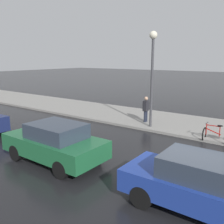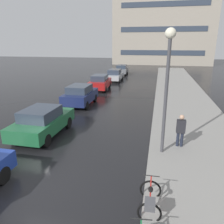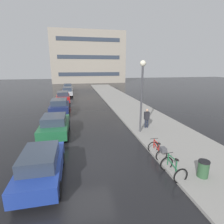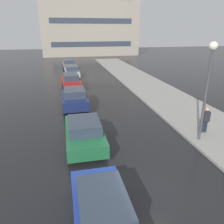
% 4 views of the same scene
% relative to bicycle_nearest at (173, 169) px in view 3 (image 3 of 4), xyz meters
% --- Properties ---
extents(ground_plane, '(140.00, 140.00, 0.00)m').
position_rel_bicycle_nearest_xyz_m(ground_plane, '(-3.70, 1.82, -0.40)').
color(ground_plane, black).
extents(sidewalk_kerb, '(4.80, 60.00, 0.14)m').
position_rel_bicycle_nearest_xyz_m(sidewalk_kerb, '(2.30, 11.82, -0.33)').
color(sidewalk_kerb, gray).
rests_on(sidewalk_kerb, ground).
extents(bicycle_nearest, '(0.83, 1.17, 1.00)m').
position_rel_bicycle_nearest_xyz_m(bicycle_nearest, '(0.00, 0.00, 0.00)').
color(bicycle_nearest, black).
rests_on(bicycle_nearest, ground).
extents(bicycle_second, '(0.70, 1.35, 0.92)m').
position_rel_bicycle_nearest_xyz_m(bicycle_second, '(0.11, 1.72, 0.07)').
color(bicycle_second, black).
rests_on(bicycle_second, ground).
extents(car_blue, '(1.73, 3.88, 1.51)m').
position_rel_bicycle_nearest_xyz_m(car_blue, '(-5.83, 0.88, 0.37)').
color(car_blue, navy).
rests_on(car_blue, ground).
extents(car_green, '(1.96, 4.16, 1.55)m').
position_rel_bicycle_nearest_xyz_m(car_green, '(-5.82, 6.36, 0.38)').
color(car_green, '#1E6038').
rests_on(car_green, ground).
extents(car_navy, '(1.96, 3.89, 1.62)m').
position_rel_bicycle_nearest_xyz_m(car_navy, '(-5.97, 12.58, 0.43)').
color(car_navy, navy).
rests_on(car_navy, ground).
extents(car_red, '(1.98, 4.12, 1.62)m').
position_rel_bicycle_nearest_xyz_m(car_red, '(-5.98, 18.69, 0.42)').
color(car_red, '#AD1919').
rests_on(car_red, ground).
extents(car_silver, '(1.85, 4.26, 1.55)m').
position_rel_bicycle_nearest_xyz_m(car_silver, '(-5.61, 24.72, 0.39)').
color(car_silver, '#B2B5BA').
rests_on(car_silver, ground).
extents(car_grey, '(1.94, 4.01, 1.53)m').
position_rel_bicycle_nearest_xyz_m(car_grey, '(-5.78, 31.09, 0.38)').
color(car_grey, slate).
rests_on(car_grey, ground).
extents(pedestrian, '(0.40, 0.24, 1.69)m').
position_rel_bicycle_nearest_xyz_m(pedestrian, '(1.28, 6.24, 0.55)').
color(pedestrian, '#1E2333').
rests_on(pedestrian, ground).
extents(streetlamp, '(0.43, 0.43, 5.37)m').
position_rel_bicycle_nearest_xyz_m(streetlamp, '(0.47, 5.49, 3.27)').
color(streetlamp, '#424247').
rests_on(streetlamp, ground).
extents(trash_bin, '(0.49, 0.49, 0.92)m').
position_rel_bicycle_nearest_xyz_m(trash_bin, '(1.19, -0.45, 0.06)').
color(trash_bin, '#2D5133').
rests_on(trash_bin, ground).
extents(building_facade_main, '(22.37, 10.42, 15.44)m').
position_rel_bicycle_nearest_xyz_m(building_facade_main, '(0.25, 53.06, 7.31)').
color(building_facade_main, '#9E9384').
rests_on(building_facade_main, ground).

